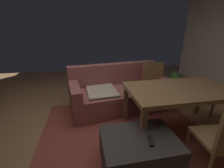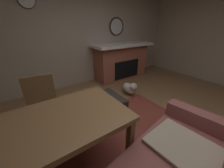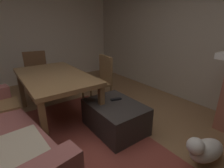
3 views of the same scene
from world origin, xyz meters
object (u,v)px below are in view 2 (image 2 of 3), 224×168
ottoman_coffee_table (99,110)px  wall_clock (26,0)px  round_wall_mirror (117,27)px  tv_remote (91,99)px  small_dog (130,88)px  fireplace (121,61)px  dining_table (52,128)px  dining_chair_south (42,102)px

ottoman_coffee_table → wall_clock: size_ratio=2.64×
round_wall_mirror → tv_remote: size_ratio=3.38×
ottoman_coffee_table → small_dog: 1.17m
ottoman_coffee_table → fireplace: bearing=-139.0°
dining_table → wall_clock: wall_clock is taller
dining_table → fireplace: bearing=-141.4°
round_wall_mirror → dining_table: round_wall_mirror is taller
round_wall_mirror → small_dog: (0.60, 1.38, -1.39)m
round_wall_mirror → wall_clock: size_ratio=1.66×
round_wall_mirror → ottoman_coffee_table: size_ratio=0.63×
dining_table → ottoman_coffee_table: bearing=-146.6°
fireplace → round_wall_mirror: (0.00, -0.29, 1.01)m
round_wall_mirror → ottoman_coffee_table: round_wall_mirror is taller
ottoman_coffee_table → dining_table: size_ratio=0.55×
ottoman_coffee_table → small_dog: size_ratio=1.65×
dining_table → tv_remote: bearing=-139.2°
ottoman_coffee_table → dining_chair_south: 0.94m
dining_table → wall_clock: (-0.26, -2.32, 1.43)m
round_wall_mirror → fireplace: bearing=90.0°
small_dog → ottoman_coffee_table: bearing=19.2°
dining_table → dining_chair_south: bearing=-90.6°
tv_remote → dining_chair_south: (0.74, -0.20, 0.10)m
dining_table → dining_chair_south: dining_chair_south is taller
fireplace → ottoman_coffee_table: 2.29m
wall_clock → ottoman_coffee_table: bearing=108.2°
tv_remote → dining_table: (0.74, 0.64, 0.24)m
small_dog → round_wall_mirror: bearing=-113.6°
fireplace → wall_clock: wall_clock is taller
tv_remote → wall_clock: size_ratio=0.49×
fireplace → round_wall_mirror: size_ratio=3.62×
dining_chair_south → small_dog: (-1.93, -0.09, -0.33)m
dining_table → wall_clock: size_ratio=4.84×
small_dog → wall_clock: bearing=-39.4°
round_wall_mirror → ottoman_coffee_table: 2.81m
dining_chair_south → wall_clock: (-0.25, -1.47, 1.56)m
dining_chair_south → wall_clock: 2.16m
small_dog → wall_clock: 2.89m
dining_table → small_dog: 2.21m
fireplace → small_dog: fireplace is taller
fireplace → wall_clock: size_ratio=5.99×
ottoman_coffee_table → wall_clock: bearing=-71.8°
ottoman_coffee_table → wall_clock: wall_clock is taller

